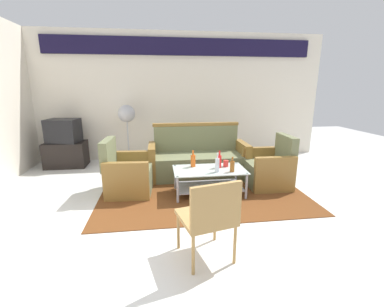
# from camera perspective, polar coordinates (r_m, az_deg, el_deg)

# --- Properties ---
(ground_plane) EXTENTS (14.00, 14.00, 0.00)m
(ground_plane) POSITION_cam_1_polar(r_m,az_deg,el_deg) (3.47, 3.05, -13.70)
(ground_plane) COLOR white
(wall_back) EXTENTS (6.52, 0.19, 2.80)m
(wall_back) POSITION_cam_1_polar(r_m,az_deg,el_deg) (6.08, -2.17, 12.99)
(wall_back) COLOR silver
(wall_back) RESTS_ON ground
(rug) EXTENTS (3.16, 2.22, 0.01)m
(rug) POSITION_cam_1_polar(r_m,az_deg,el_deg) (4.27, 2.05, -8.00)
(rug) COLOR brown
(rug) RESTS_ON ground
(couch) EXTENTS (1.80, 0.74, 0.96)m
(couch) POSITION_cam_1_polar(r_m,az_deg,el_deg) (4.84, 1.32, -1.35)
(couch) COLOR #6B704C
(couch) RESTS_ON rug
(armchair_left) EXTENTS (0.74, 0.80, 0.85)m
(armchair_left) POSITION_cam_1_polar(r_m,az_deg,el_deg) (4.22, -13.96, -4.59)
(armchair_left) COLOR #6B704C
(armchair_left) RESTS_ON rug
(armchair_right) EXTENTS (0.71, 0.77, 0.85)m
(armchair_right) POSITION_cam_1_polar(r_m,az_deg,el_deg) (4.57, 16.49, -3.29)
(armchair_right) COLOR #6B704C
(armchair_right) RESTS_ON rug
(coffee_table) EXTENTS (1.10, 0.60, 0.40)m
(coffee_table) POSITION_cam_1_polar(r_m,az_deg,el_deg) (4.03, 3.81, -5.34)
(coffee_table) COLOR silver
(coffee_table) RESTS_ON rug
(bottle_clear) EXTENTS (0.06, 0.06, 0.29)m
(bottle_clear) POSITION_cam_1_polar(r_m,az_deg,el_deg) (3.84, 5.56, -2.48)
(bottle_clear) COLOR silver
(bottle_clear) RESTS_ON coffee_table
(bottle_brown) EXTENTS (0.07, 0.07, 0.23)m
(bottle_brown) POSITION_cam_1_polar(r_m,az_deg,el_deg) (3.89, 8.83, -2.76)
(bottle_brown) COLOR brown
(bottle_brown) RESTS_ON coffee_table
(bottle_orange) EXTENTS (0.08, 0.08, 0.26)m
(bottle_orange) POSITION_cam_1_polar(r_m,az_deg,el_deg) (4.08, 0.23, -1.54)
(bottle_orange) COLOR #D85919
(bottle_orange) RESTS_ON coffee_table
(bottle_red) EXTENTS (0.06, 0.06, 0.27)m
(bottle_red) POSITION_cam_1_polar(r_m,az_deg,el_deg) (4.05, 6.04, -1.69)
(bottle_red) COLOR red
(bottle_red) RESTS_ON coffee_table
(cup) EXTENTS (0.08, 0.08, 0.10)m
(cup) POSITION_cam_1_polar(r_m,az_deg,el_deg) (4.13, 7.45, -2.19)
(cup) COLOR red
(cup) RESTS_ON coffee_table
(tv_stand) EXTENTS (0.80, 0.50, 0.52)m
(tv_stand) POSITION_cam_1_polar(r_m,az_deg,el_deg) (6.03, -25.89, -0.17)
(tv_stand) COLOR black
(tv_stand) RESTS_ON ground
(television) EXTENTS (0.66, 0.53, 0.48)m
(television) POSITION_cam_1_polar(r_m,az_deg,el_deg) (5.94, -26.41, 4.51)
(television) COLOR black
(television) RESTS_ON tv_stand
(pedestal_fan) EXTENTS (0.36, 0.36, 1.27)m
(pedestal_fan) POSITION_cam_1_polar(r_m,az_deg,el_deg) (5.67, -14.14, 7.76)
(pedestal_fan) COLOR #2D2D33
(pedestal_fan) RESTS_ON ground
(wicker_chair) EXTENTS (0.58, 0.58, 0.84)m
(wicker_chair) POSITION_cam_1_polar(r_m,az_deg,el_deg) (2.46, 3.92, -13.21)
(wicker_chair) COLOR #AD844C
(wicker_chair) RESTS_ON ground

